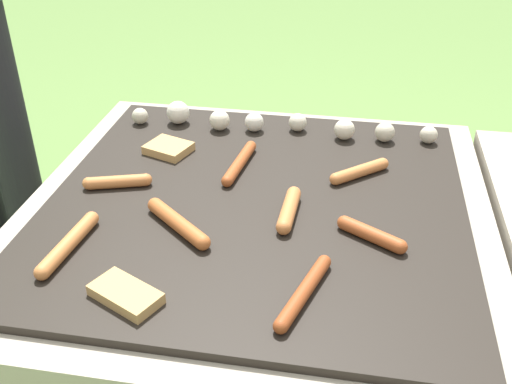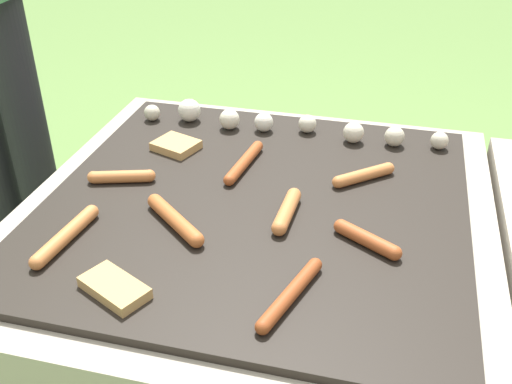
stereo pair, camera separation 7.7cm
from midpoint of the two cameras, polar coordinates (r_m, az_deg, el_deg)
The scene contains 13 objects.
ground_plane at distance 1.54m, azimuth 1.49°, elevation -15.04°, with size 14.00×14.00×0.00m, color #608442.
grill at distance 1.39m, azimuth 1.61°, elevation -8.72°, with size 0.98×0.98×0.45m.
sausage_back_left at distance 1.19m, azimuth 4.81°, elevation -1.85°, with size 0.03×0.15×0.03m.
sausage_back_center at distance 1.34m, azimuth 11.86°, elevation 1.56°, with size 0.13×0.11×0.03m.
sausage_front_center at distance 1.37m, azimuth 0.48°, elevation 2.82°, with size 0.05×0.20×0.03m.
sausage_front_right at distance 1.00m, azimuth 5.55°, elevation -9.69°, with size 0.08×0.20×0.02m.
sausage_back_right at distance 1.33m, azimuth -11.08°, elevation 1.43°, with size 0.14×0.06×0.03m.
sausage_front_left at distance 1.17m, azimuth -5.88°, elevation -2.67°, with size 0.16×0.14×0.03m.
sausage_mid_left at distance 1.17m, azimuth -15.87°, elevation -4.06°, with size 0.05×0.20×0.03m.
sausage_mid_right at distance 1.14m, azimuth 12.44°, elevation -4.46°, with size 0.13×0.09×0.03m.
bread_slice_center at distance 1.03m, azimuth -11.23°, elevation -8.98°, with size 0.14×0.11×0.02m.
bread_slice_left at distance 1.46m, azimuth -6.12°, elevation 4.41°, with size 0.12×0.11×0.02m.
mushroom_row at distance 1.53m, azimuth 3.53°, elevation 6.57°, with size 0.78×0.08×0.06m.
Camera 2 is at (0.26, -1.03, 1.12)m, focal length 42.00 mm.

